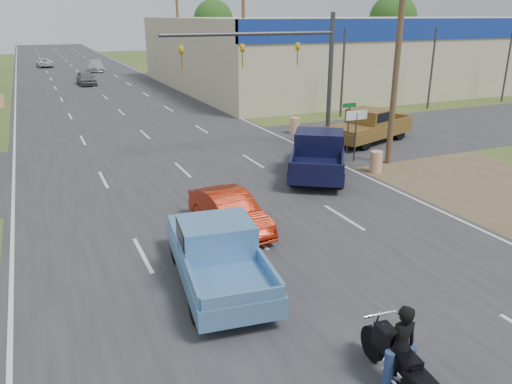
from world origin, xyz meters
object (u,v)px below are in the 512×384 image
navy_pickup (319,152)px  brown_pickup (368,126)px  rider (401,351)px  motorcycle (401,368)px  distant_car_white (45,63)px  red_convertible (230,212)px  blue_pickup (216,251)px  distant_car_grey (86,78)px  distant_car_silver (96,66)px

navy_pickup → brown_pickup: (5.57, 3.93, -0.04)m
rider → brown_pickup: 20.16m
motorcycle → distant_car_white: (-3.19, 70.77, 0.04)m
red_convertible → motorcycle: red_convertible is taller
blue_pickup → navy_pickup: navy_pickup is taller
motorcycle → brown_pickup: brown_pickup is taller
brown_pickup → blue_pickup: bearing=111.1°
blue_pickup → brown_pickup: brown_pickup is taller
blue_pickup → brown_pickup: (13.15, 11.23, 0.06)m
red_convertible → motorcycle: size_ratio=1.64×
red_convertible → distant_car_grey: (0.00, 40.40, 0.04)m
motorcycle → navy_pickup: size_ratio=0.39×
motorcycle → navy_pickup: (5.86, 12.75, 0.45)m
rider → blue_pickup: (-1.73, 5.38, 0.02)m
motorcycle → navy_pickup: 14.04m
blue_pickup → brown_pickup: bearing=48.0°
red_convertible → navy_pickup: size_ratio=0.64×
distant_car_grey → distant_car_silver: (2.72, 13.29, 0.01)m
distant_car_silver → blue_pickup: bearing=-84.6°
motorcycle → brown_pickup: bearing=62.0°
motorcycle → distant_car_white: 70.84m
brown_pickup → distant_car_grey: bearing=0.4°
rider → brown_pickup: size_ratio=0.29×
rider → brown_pickup: (11.42, 16.61, 0.08)m
blue_pickup → red_convertible: bearing=70.0°
motorcycle → brown_pickup: 20.22m
navy_pickup → red_convertible: bearing=-111.2°
brown_pickup → distant_car_white: bearing=-4.3°
navy_pickup → distant_car_white: navy_pickup is taller
rider → brown_pickup: brown_pickup is taller
distant_car_silver → navy_pickup: bearing=-76.5°
motorcycle → distant_car_silver: distant_car_silver is taller
red_convertible → distant_car_white: red_convertible is taller
brown_pickup → distant_car_silver: brown_pickup is taller
motorcycle → blue_pickup: (-1.72, 5.45, 0.35)m
rider → distant_car_silver: 62.13m
navy_pickup → distant_car_white: 58.72m
distant_car_silver → distant_car_white: bearing=133.4°
red_convertible → distant_car_silver: (2.72, 53.69, 0.05)m
red_convertible → distant_car_white: (-3.03, 62.31, -0.07)m
red_convertible → blue_pickup: blue_pickup is taller
navy_pickup → brown_pickup: size_ratio=1.02×
rider → distant_car_grey: (-0.17, 48.78, -0.19)m
distant_car_white → navy_pickup: bearing=95.3°
rider → brown_pickup: bearing=-118.1°
blue_pickup → distant_car_white: size_ratio=1.33×
rider → distant_car_silver: bearing=-85.9°
rider → navy_pickup: 13.96m
navy_pickup → brown_pickup: navy_pickup is taller
motorcycle → blue_pickup: blue_pickup is taller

